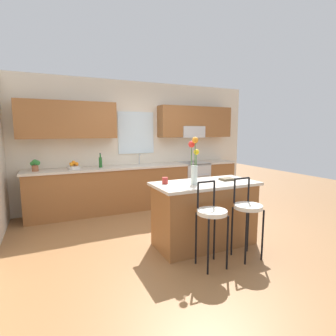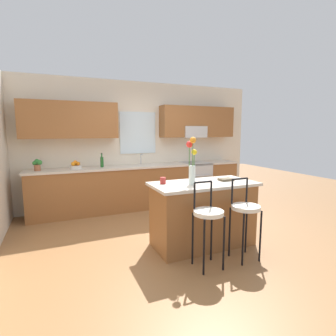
% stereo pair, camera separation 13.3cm
% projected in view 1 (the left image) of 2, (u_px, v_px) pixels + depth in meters
% --- Properties ---
extents(ground_plane, '(14.00, 14.00, 0.00)m').
position_uv_depth(ground_plane, '(176.00, 235.00, 4.22)').
color(ground_plane, olive).
extents(back_wall_assembly, '(5.60, 0.50, 2.70)m').
position_uv_depth(back_wall_assembly, '(137.00, 137.00, 5.80)').
color(back_wall_assembly, beige).
rests_on(back_wall_assembly, ground).
extents(counter_run, '(4.56, 0.64, 0.92)m').
position_uv_depth(counter_run, '(141.00, 186.00, 5.69)').
color(counter_run, brown).
rests_on(counter_run, ground).
extents(sink_faucet, '(0.02, 0.13, 0.23)m').
position_uv_depth(sink_faucet, '(139.00, 158.00, 5.74)').
color(sink_faucet, '#B7BABC').
rests_on(sink_faucet, counter_run).
extents(oven_range, '(0.60, 0.64, 0.92)m').
position_uv_depth(oven_range, '(193.00, 182.00, 6.19)').
color(oven_range, '#B7BABC').
rests_on(oven_range, ground).
extents(kitchen_island, '(1.49, 0.73, 0.92)m').
position_uv_depth(kitchen_island, '(205.00, 213.00, 3.81)').
color(kitchen_island, brown).
rests_on(kitchen_island, ground).
extents(bar_stool_near, '(0.36, 0.36, 1.04)m').
position_uv_depth(bar_stool_near, '(212.00, 216.00, 3.16)').
color(bar_stool_near, black).
rests_on(bar_stool_near, ground).
extents(bar_stool_middle, '(0.36, 0.36, 1.04)m').
position_uv_depth(bar_stool_middle, '(248.00, 210.00, 3.39)').
color(bar_stool_middle, black).
rests_on(bar_stool_middle, ground).
extents(flower_vase, '(0.13, 0.17, 0.65)m').
position_uv_depth(flower_vase, '(194.00, 162.00, 3.56)').
color(flower_vase, silver).
rests_on(flower_vase, kitchen_island).
extents(mug_ceramic, '(0.08, 0.08, 0.09)m').
position_uv_depth(mug_ceramic, '(165.00, 181.00, 3.64)').
color(mug_ceramic, '#A52D28').
rests_on(mug_ceramic, kitchen_island).
extents(cookbook, '(0.20, 0.15, 0.03)m').
position_uv_depth(cookbook, '(227.00, 179.00, 3.91)').
color(cookbook, brown).
rests_on(cookbook, kitchen_island).
extents(fruit_bowl_oranges, '(0.24, 0.24, 0.16)m').
position_uv_depth(fruit_bowl_oranges, '(74.00, 166.00, 5.06)').
color(fruit_bowl_oranges, silver).
rests_on(fruit_bowl_oranges, counter_run).
extents(bottle_olive_oil, '(0.06, 0.06, 0.29)m').
position_uv_depth(bottle_olive_oil, '(100.00, 162.00, 5.26)').
color(bottle_olive_oil, '#1E5923').
rests_on(bottle_olive_oil, counter_run).
extents(potted_plant_small, '(0.17, 0.11, 0.22)m').
position_uv_depth(potted_plant_small, '(35.00, 165.00, 4.77)').
color(potted_plant_small, '#9E5B3D').
rests_on(potted_plant_small, counter_run).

